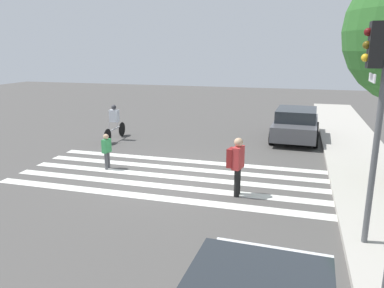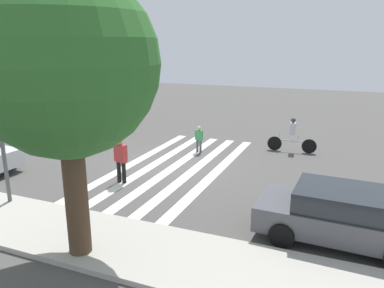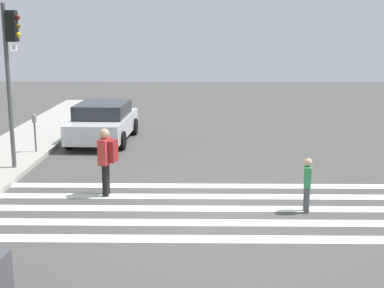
% 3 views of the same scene
% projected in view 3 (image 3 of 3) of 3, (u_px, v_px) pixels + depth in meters
% --- Properties ---
extents(ground_plane, '(60.00, 60.00, 0.00)m').
position_uv_depth(ground_plane, '(202.00, 209.00, 12.29)').
color(ground_plane, '#4C4947').
extents(crosswalk_stripes, '(4.05, 10.00, 0.01)m').
position_uv_depth(crosswalk_stripes, '(202.00, 209.00, 12.29)').
color(crosswalk_stripes, silver).
rests_on(crosswalk_stripes, ground_plane).
extents(traffic_light, '(0.60, 0.50, 4.74)m').
position_uv_depth(traffic_light, '(11.00, 56.00, 14.76)').
color(traffic_light, '#515456').
rests_on(traffic_light, ground_plane).
extents(parking_meter, '(0.15, 0.15, 1.40)m').
position_uv_depth(parking_meter, '(34.00, 124.00, 17.20)').
color(parking_meter, '#515456').
rests_on(parking_meter, ground_plane).
extents(pedestrian_adult_yellow_jacket, '(0.50, 0.45, 1.68)m').
position_uv_depth(pedestrian_adult_yellow_jacket, '(107.00, 157.00, 13.10)').
color(pedestrian_adult_yellow_jacket, black).
rests_on(pedestrian_adult_yellow_jacket, ground_plane).
extents(pedestrian_adult_tall_backpack, '(0.37, 0.22, 1.25)m').
position_uv_depth(pedestrian_adult_tall_backpack, '(307.00, 182.00, 11.95)').
color(pedestrian_adult_tall_backpack, '#4C4C51').
rests_on(pedestrian_adult_tall_backpack, ground_plane).
extents(car_parked_silver_sedan, '(4.38, 2.16, 1.43)m').
position_uv_depth(car_parked_silver_sedan, '(103.00, 122.00, 19.47)').
color(car_parked_silver_sedan, silver).
rests_on(car_parked_silver_sedan, ground_plane).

